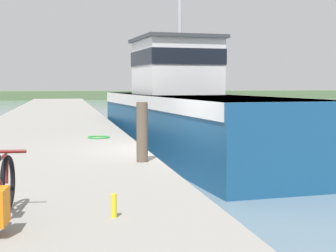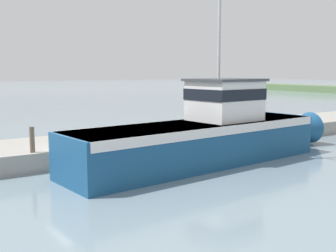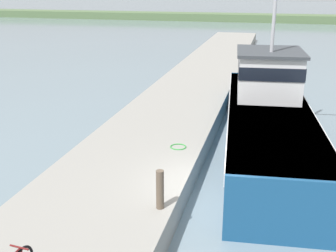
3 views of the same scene
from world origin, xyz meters
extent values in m
plane|color=gray|center=(0.00, 0.00, 0.00)|extent=(320.00, 320.00, 0.00)
cube|color=gray|center=(-3.06, 0.00, 0.43)|extent=(4.51, 80.00, 0.85)
cube|color=#567047|center=(30.00, 65.52, 0.63)|extent=(180.00, 5.00, 1.27)
cube|color=navy|center=(1.44, 5.05, 0.95)|extent=(4.29, 13.16, 1.90)
cone|color=navy|center=(0.74, 12.64, 0.95)|extent=(2.01, 2.48, 1.81)
cube|color=white|center=(1.44, 5.05, 1.71)|extent=(4.32, 12.91, 0.38)
cube|color=white|center=(1.30, 6.66, 2.82)|extent=(2.74, 3.13, 1.84)
cube|color=black|center=(1.30, 6.66, 3.15)|extent=(2.80, 3.19, 0.52)
cube|color=#3D4247|center=(1.30, 6.66, 3.81)|extent=(2.96, 3.38, 0.12)
torus|color=black|center=(-3.16, -4.93, 1.16)|extent=(0.12, 0.62, 0.61)
cylinder|color=maroon|center=(-3.20, -5.32, 1.24)|extent=(0.10, 0.68, 0.47)
cylinder|color=maroon|center=(-3.20, -5.26, 1.47)|extent=(0.09, 0.55, 0.05)
cylinder|color=maroon|center=(-3.17, -4.96, 1.31)|extent=(0.05, 0.10, 0.31)
cylinder|color=maroon|center=(-3.17, -4.99, 1.52)|extent=(0.44, 0.08, 0.04)
cube|color=orange|center=(-3.13, -5.96, 1.13)|extent=(0.15, 0.33, 0.34)
cylinder|color=brown|center=(-1.16, -1.70, 1.39)|extent=(0.21, 0.21, 1.08)
torus|color=green|center=(-1.65, 2.64, 0.87)|extent=(0.58, 0.58, 0.04)
cylinder|color=yellow|center=(-2.04, -5.51, 0.98)|extent=(0.06, 0.06, 0.25)
camera|label=1|loc=(-2.54, -10.84, 2.26)|focal=55.00mm
camera|label=2|loc=(16.35, -6.47, 4.24)|focal=45.00mm
camera|label=3|loc=(1.45, -11.18, 6.52)|focal=45.00mm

